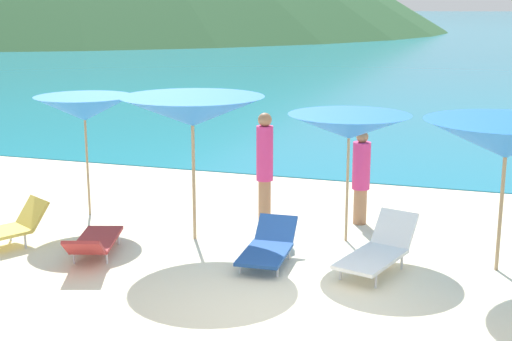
# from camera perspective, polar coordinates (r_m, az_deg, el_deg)

# --- Properties ---
(ground_plane) EXTENTS (50.00, 100.00, 0.30)m
(ground_plane) POSITION_cam_1_polar(r_m,az_deg,el_deg) (18.41, 10.76, 0.70)
(ground_plane) COLOR beige
(ocean_water) EXTENTS (650.00, 440.00, 0.02)m
(ocean_water) POSITION_cam_1_polar(r_m,az_deg,el_deg) (234.86, 17.69, 11.54)
(ocean_water) COLOR teal
(ocean_water) RESTS_ON ground_plane
(umbrella_0) EXTENTS (1.75, 1.75, 2.16)m
(umbrella_0) POSITION_cam_1_polar(r_m,az_deg,el_deg) (12.94, -13.51, 4.82)
(umbrella_0) COLOR #9E7F59
(umbrella_0) RESTS_ON ground_plane
(umbrella_1) EXTENTS (2.41, 2.41, 2.33)m
(umbrella_1) POSITION_cam_1_polar(r_m,az_deg,el_deg) (11.26, -5.09, 4.71)
(umbrella_1) COLOR #9E7F59
(umbrella_1) RESTS_ON ground_plane
(umbrella_2) EXTENTS (2.08, 2.08, 2.06)m
(umbrella_2) POSITION_cam_1_polar(r_m,az_deg,el_deg) (11.25, 7.42, 3.48)
(umbrella_2) COLOR #9E7F59
(umbrella_2) RESTS_ON ground_plane
(umbrella_3) EXTENTS (2.47, 2.47, 2.17)m
(umbrella_3) POSITION_cam_1_polar(r_m,az_deg,el_deg) (10.45, 19.32, 2.34)
(umbrella_3) COLOR #9E7F59
(umbrella_3) RESTS_ON ground_plane
(lounge_chair_0) EXTENTS (1.05, 1.72, 0.72)m
(lounge_chair_0) POSITION_cam_1_polar(r_m,az_deg,el_deg) (10.41, 9.73, -6.22)
(lounge_chair_0) COLOR white
(lounge_chair_0) RESTS_ON ground_plane
(lounge_chair_1) EXTENTS (0.69, 1.49, 0.54)m
(lounge_chair_1) POSITION_cam_1_polar(r_m,az_deg,el_deg) (10.59, 0.98, -6.06)
(lounge_chair_1) COLOR #1E478C
(lounge_chair_1) RESTS_ON ground_plane
(lounge_chair_3) EXTENTS (1.22, 1.56, 0.69)m
(lounge_chair_3) POSITION_cam_1_polar(r_m,az_deg,el_deg) (11.86, -19.49, -4.37)
(lounge_chair_3) COLOR #D8BF4C
(lounge_chair_3) RESTS_ON ground_plane
(lounge_chair_5) EXTENTS (1.02, 1.72, 0.52)m
(lounge_chair_5) POSITION_cam_1_polar(r_m,az_deg,el_deg) (11.05, -12.78, -5.55)
(lounge_chair_5) COLOR #A53333
(lounge_chair_5) RESTS_ON ground_plane
(beachgoer_1) EXTENTS (0.30, 0.30, 1.64)m
(beachgoer_1) POSITION_cam_1_polar(r_m,az_deg,el_deg) (12.38, 8.37, -0.36)
(beachgoer_1) COLOR #A3704C
(beachgoer_1) RESTS_ON ground_plane
(beachgoer_2) EXTENTS (0.29, 0.29, 1.92)m
(beachgoer_2) POSITION_cam_1_polar(r_m,az_deg,el_deg) (12.38, 0.70, 0.62)
(beachgoer_2) COLOR #A3704C
(beachgoer_2) RESTS_ON ground_plane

